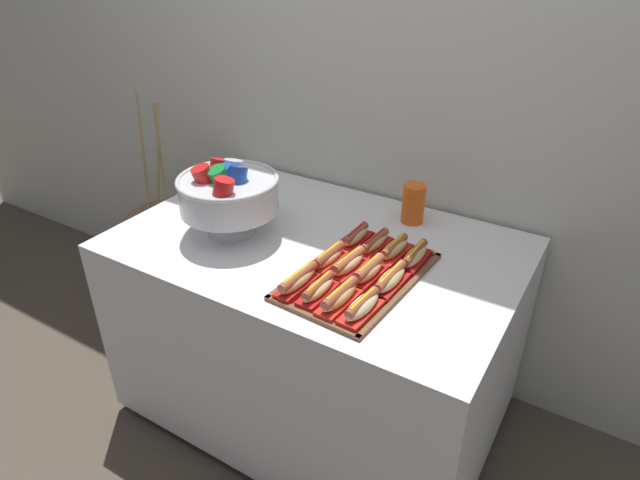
# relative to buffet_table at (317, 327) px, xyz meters

# --- Properties ---
(ground_plane) EXTENTS (10.00, 10.00, 0.00)m
(ground_plane) POSITION_rel_buffet_table_xyz_m (0.00, 0.00, -0.42)
(ground_plane) COLOR #4C4238
(back_wall) EXTENTS (6.00, 0.10, 2.60)m
(back_wall) POSITION_rel_buffet_table_xyz_m (0.00, 0.52, 0.88)
(back_wall) COLOR beige
(back_wall) RESTS_ON ground_plane
(buffet_table) EXTENTS (1.40, 0.91, 0.80)m
(buffet_table) POSITION_rel_buffet_table_xyz_m (0.00, 0.00, 0.00)
(buffet_table) COLOR silver
(buffet_table) RESTS_ON ground_plane
(floor_vase) EXTENTS (0.51, 0.51, 1.14)m
(floor_vase) POSITION_rel_buffet_table_xyz_m (-0.97, 0.18, -0.14)
(floor_vase) COLOR brown
(floor_vase) RESTS_ON ground_plane
(serving_tray) EXTENTS (0.36, 0.54, 0.01)m
(serving_tray) POSITION_rel_buffet_table_xyz_m (0.23, -0.12, 0.38)
(serving_tray) COLOR brown
(serving_tray) RESTS_ON buffet_table
(hot_dog_0) EXTENTS (0.07, 0.18, 0.06)m
(hot_dog_0) POSITION_rel_buffet_table_xyz_m (0.11, -0.28, 0.42)
(hot_dog_0) COLOR #B21414
(hot_dog_0) RESTS_ON serving_tray
(hot_dog_1) EXTENTS (0.06, 0.16, 0.06)m
(hot_dog_1) POSITION_rel_buffet_table_xyz_m (0.18, -0.29, 0.41)
(hot_dog_1) COLOR #B21414
(hot_dog_1) RESTS_ON serving_tray
(hot_dog_2) EXTENTS (0.07, 0.18, 0.06)m
(hot_dog_2) POSITION_rel_buffet_table_xyz_m (0.26, -0.29, 0.42)
(hot_dog_2) COLOR red
(hot_dog_2) RESTS_ON serving_tray
(hot_dog_3) EXTENTS (0.08, 0.17, 0.06)m
(hot_dog_3) POSITION_rel_buffet_table_xyz_m (0.33, -0.30, 0.41)
(hot_dog_3) COLOR red
(hot_dog_3) RESTS_ON serving_tray
(hot_dog_4) EXTENTS (0.07, 0.16, 0.06)m
(hot_dog_4) POSITION_rel_buffet_table_xyz_m (0.12, -0.12, 0.41)
(hot_dog_4) COLOR red
(hot_dog_4) RESTS_ON serving_tray
(hot_dog_5) EXTENTS (0.08, 0.18, 0.06)m
(hot_dog_5) POSITION_rel_buffet_table_xyz_m (0.19, -0.12, 0.42)
(hot_dog_5) COLOR red
(hot_dog_5) RESTS_ON serving_tray
(hot_dog_6) EXTENTS (0.07, 0.16, 0.06)m
(hot_dog_6) POSITION_rel_buffet_table_xyz_m (0.27, -0.13, 0.42)
(hot_dog_6) COLOR #B21414
(hot_dog_6) RESTS_ON serving_tray
(hot_dog_7) EXTENTS (0.07, 0.18, 0.06)m
(hot_dog_7) POSITION_rel_buffet_table_xyz_m (0.34, -0.13, 0.41)
(hot_dog_7) COLOR #B21414
(hot_dog_7) RESTS_ON serving_tray
(hot_dog_8) EXTENTS (0.06, 0.16, 0.06)m
(hot_dog_8) POSITION_rel_buffet_table_xyz_m (0.13, 0.05, 0.41)
(hot_dog_8) COLOR #B21414
(hot_dog_8) RESTS_ON serving_tray
(hot_dog_9) EXTENTS (0.07, 0.17, 0.06)m
(hot_dog_9) POSITION_rel_buffet_table_xyz_m (0.20, 0.04, 0.41)
(hot_dog_9) COLOR red
(hot_dog_9) RESTS_ON serving_tray
(hot_dog_10) EXTENTS (0.08, 0.17, 0.06)m
(hot_dog_10) POSITION_rel_buffet_table_xyz_m (0.28, 0.04, 0.41)
(hot_dog_10) COLOR red
(hot_dog_10) RESTS_ON serving_tray
(hot_dog_11) EXTENTS (0.06, 0.17, 0.06)m
(hot_dog_11) POSITION_rel_buffet_table_xyz_m (0.35, 0.03, 0.41)
(hot_dog_11) COLOR #B21414
(hot_dog_11) RESTS_ON serving_tray
(punch_bowl) EXTENTS (0.36, 0.36, 0.27)m
(punch_bowl) POSITION_rel_buffet_table_xyz_m (-0.30, -0.10, 0.54)
(punch_bowl) COLOR silver
(punch_bowl) RESTS_ON buffet_table
(cup_stack) EXTENTS (0.08, 0.08, 0.15)m
(cup_stack) POSITION_rel_buffet_table_xyz_m (0.22, 0.32, 0.45)
(cup_stack) COLOR #EA5B19
(cup_stack) RESTS_ON buffet_table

